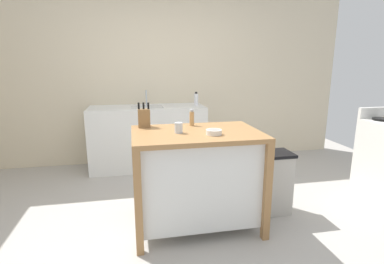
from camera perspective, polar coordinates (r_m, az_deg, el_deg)
The scene contains 11 objects.
ground_plane at distance 2.94m, azimuth -0.93°, elevation -17.27°, with size 6.68×6.68×0.00m, color #ADA8A0.
wall_back at distance 4.57m, azimuth -5.76°, elevation 10.69°, with size 5.68×0.10×2.60m, color beige.
kitchen_island at distance 2.72m, azimuth 0.84°, elevation -8.05°, with size 1.12×0.76×0.90m.
knife_block at distance 2.81m, azimuth -9.20°, elevation 2.71°, with size 0.11×0.09×0.23m.
bowl_ceramic_small at distance 2.50m, azimuth 4.22°, elevation 0.01°, with size 0.13×0.13×0.04m.
drinking_cup at distance 2.55m, azimuth -2.58°, elevation 0.82°, with size 0.07×0.07×0.09m.
pepper_grinder at distance 2.84m, azimuth -0.04°, elevation 2.73°, with size 0.04×0.04×0.16m.
trash_bin at distance 3.14m, azimuth 15.09°, elevation -9.27°, with size 0.36×0.28×0.63m.
sink_counter at distance 4.33m, azimuth -8.41°, elevation -0.96°, with size 1.62×0.60×0.89m.
sink_faucet at distance 4.37m, azimuth -8.76°, elevation 6.51°, with size 0.02×0.02×0.22m.
bottle_dish_soap at distance 4.34m, azimuth 0.80°, elevation 6.34°, with size 0.06×0.06×0.19m.
Camera 1 is at (-0.46, -2.50, 1.48)m, focal length 27.81 mm.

